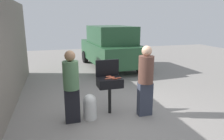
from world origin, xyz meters
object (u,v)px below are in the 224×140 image
object	(u,v)px
hot_dog_4	(118,78)
hot_dog_5	(115,79)
bbq_grill	(110,84)
hot_dog_6	(108,76)
hot_dog_0	(108,79)
propane_tank	(90,106)
hot_dog_2	(112,77)
hot_dog_7	(111,78)
person_right	(146,79)
hot_dog_1	(109,77)
hot_dog_3	(113,78)
person_left	(71,85)
parked_minivan	(110,47)

from	to	relation	value
hot_dog_4	hot_dog_5	distance (m)	0.11
bbq_grill	hot_dog_6	xyz separation A→B (m)	(0.01, 0.13, 0.16)
hot_dog_0	propane_tank	size ratio (longest dim) A/B	0.21
hot_dog_2	hot_dog_5	xyz separation A→B (m)	(0.03, -0.17, 0.00)
hot_dog_2	hot_dog_7	world-z (taller)	same
person_right	hot_dog_7	bearing A→B (deg)	-22.79
hot_dog_0	hot_dog_4	world-z (taller)	same
hot_dog_5	hot_dog_6	distance (m)	0.27
hot_dog_6	propane_tank	xyz separation A→B (m)	(-0.54, -0.29, -0.62)
hot_dog_1	person_right	xyz separation A→B (m)	(0.81, -0.43, 0.01)
bbq_grill	person_right	world-z (taller)	person_right
hot_dog_3	hot_dog_0	bearing A→B (deg)	-169.88
hot_dog_0	person_left	world-z (taller)	person_left
bbq_grill	hot_dog_5	world-z (taller)	hot_dog_5
bbq_grill	hot_dog_3	size ratio (longest dim) A/B	7.12
propane_tank	person_right	size ratio (longest dim) A/B	0.35
hot_dog_0	parked_minivan	xyz separation A→B (m)	(1.45, 5.03, 0.09)
hot_dog_4	person_left	world-z (taller)	person_left
person_right	hot_dog_4	bearing A→B (deg)	-22.21
hot_dog_2	hot_dog_3	bearing A→B (deg)	-95.29
hot_dog_3	hot_dog_6	world-z (taller)	same
hot_dog_3	hot_dog_7	world-z (taller)	same
hot_dog_4	person_right	size ratio (longest dim) A/B	0.07
bbq_grill	hot_dog_5	bearing A→B (deg)	-54.76
bbq_grill	hot_dog_5	distance (m)	0.23
hot_dog_7	hot_dog_3	bearing A→B (deg)	-49.31
hot_dog_1	hot_dog_4	xyz separation A→B (m)	(0.19, -0.18, 0.00)
hot_dog_3	hot_dog_5	bearing A→B (deg)	-66.70
person_left	person_right	size ratio (longest dim) A/B	0.97
hot_dog_2	propane_tank	world-z (taller)	hot_dog_2
hot_dog_2	parked_minivan	world-z (taller)	parked_minivan
hot_dog_4	hot_dog_5	world-z (taller)	same
person_right	hot_dog_6	bearing A→B (deg)	-30.22
hot_dog_4	hot_dog_7	size ratio (longest dim) A/B	1.00
person_right	person_left	bearing A→B (deg)	-4.13
person_right	propane_tank	bearing A→B (deg)	-7.61
propane_tank	parked_minivan	distance (m)	5.51
hot_dog_6	bbq_grill	bearing A→B (deg)	-92.27
propane_tank	person_right	world-z (taller)	person_right
hot_dog_1	hot_dog_7	bearing A→B (deg)	-76.51
hot_dog_7	bbq_grill	bearing A→B (deg)	154.07
bbq_grill	parked_minivan	xyz separation A→B (m)	(1.38, 4.95, 0.24)
hot_dog_0	hot_dog_2	distance (m)	0.17
hot_dog_1	hot_dog_7	world-z (taller)	same
hot_dog_0	hot_dog_6	world-z (taller)	same
hot_dog_3	person_left	distance (m)	1.03
hot_dog_4	parked_minivan	bearing A→B (deg)	76.73
person_left	hot_dog_1	bearing A→B (deg)	3.79
hot_dog_0	hot_dog_2	size ratio (longest dim) A/B	1.00
hot_dog_2	hot_dog_5	world-z (taller)	same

